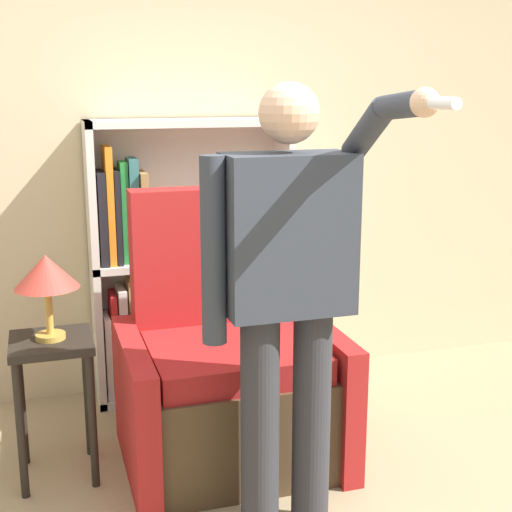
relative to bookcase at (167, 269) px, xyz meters
The scene contains 6 objects.
wall_back 0.69m from the bookcase, 59.08° to the left, with size 8.00×0.06×2.80m.
bookcase is the anchor object (origin of this frame).
armchair 0.87m from the bookcase, 80.41° to the right, with size 0.99×0.83×1.26m.
person_standing 1.50m from the bookcase, 82.55° to the right, with size 0.62×0.78×1.75m.
side_table 1.03m from the bookcase, 130.97° to the right, with size 0.36×0.36×0.66m.
table_lamp 1.02m from the bookcase, 130.97° to the right, with size 0.28×0.28×0.38m.
Camera 1 is at (-0.76, -1.97, 1.73)m, focal length 50.00 mm.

